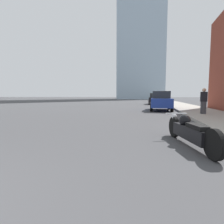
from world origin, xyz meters
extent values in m
cube|color=#9E998E|center=(6.42, 40.00, 0.07)|extent=(3.09, 240.00, 0.15)
cylinder|color=black|center=(3.52, 5.30, 0.31)|extent=(0.25, 0.62, 0.61)
cylinder|color=black|center=(4.01, 3.42, 0.31)|extent=(0.25, 0.62, 0.61)
cube|color=black|center=(3.77, 4.36, 0.33)|extent=(0.61, 1.48, 0.32)
sphere|color=black|center=(3.69, 4.65, 0.60)|extent=(0.29, 0.29, 0.29)
cube|color=black|center=(3.85, 4.06, 0.54)|extent=(0.38, 0.71, 0.10)
sphere|color=silver|center=(3.51, 5.33, 0.62)|extent=(0.16, 0.16, 0.16)
cylinder|color=silver|center=(3.55, 5.19, 0.72)|extent=(0.61, 0.19, 0.04)
cube|color=#1E3899|center=(3.64, 15.36, 0.68)|extent=(1.66, 4.04, 0.72)
cube|color=#23282D|center=(3.64, 15.36, 1.33)|extent=(1.41, 1.94, 0.60)
cylinder|color=black|center=(2.85, 16.61, 0.32)|extent=(0.20, 0.64, 0.64)
cylinder|color=black|center=(4.42, 16.61, 0.32)|extent=(0.20, 0.64, 0.64)
cylinder|color=black|center=(2.86, 14.11, 0.32)|extent=(0.20, 0.64, 0.64)
cylinder|color=black|center=(4.43, 14.11, 0.32)|extent=(0.20, 0.64, 0.64)
cube|color=black|center=(3.44, 26.84, 0.67)|extent=(1.89, 4.55, 0.69)
cube|color=#23282D|center=(3.44, 26.84, 1.34)|extent=(1.60, 2.19, 0.65)
cylinder|color=black|center=(2.55, 28.24, 0.32)|extent=(0.20, 0.65, 0.65)
cylinder|color=black|center=(4.33, 28.25, 0.32)|extent=(0.20, 0.65, 0.65)
cylinder|color=black|center=(2.56, 25.42, 0.32)|extent=(0.20, 0.65, 0.65)
cylinder|color=black|center=(4.34, 25.43, 0.32)|extent=(0.20, 0.65, 0.65)
cube|color=silver|center=(3.84, 39.16, 0.65)|extent=(1.84, 4.34, 0.60)
cube|color=#23282D|center=(3.84, 39.16, 1.30)|extent=(1.51, 2.11, 0.68)
cylinder|color=black|center=(2.99, 40.46, 0.35)|extent=(0.23, 0.71, 0.71)
cylinder|color=black|center=(4.59, 40.51, 0.35)|extent=(0.23, 0.71, 0.71)
cylinder|color=black|center=(3.09, 37.80, 0.35)|extent=(0.23, 0.71, 0.71)
cylinder|color=black|center=(4.69, 37.86, 0.35)|extent=(0.23, 0.71, 0.71)
cube|color=#1E6B33|center=(3.46, 49.30, 0.68)|extent=(2.00, 3.96, 0.66)
cube|color=#23282D|center=(3.46, 49.30, 1.31)|extent=(1.65, 1.92, 0.59)
cylinder|color=black|center=(2.61, 50.53, 0.35)|extent=(0.22, 0.70, 0.70)
cylinder|color=black|center=(4.39, 50.48, 0.35)|extent=(0.22, 0.70, 0.70)
cylinder|color=black|center=(2.53, 48.12, 0.35)|extent=(0.22, 0.70, 0.70)
cylinder|color=black|center=(4.31, 48.06, 0.35)|extent=(0.22, 0.70, 0.70)
cube|color=#38383D|center=(5.93, 11.36, 0.52)|extent=(0.29, 0.20, 0.75)
cube|color=black|center=(5.93, 11.36, 1.19)|extent=(0.36, 0.20, 0.59)
sphere|color=tan|center=(5.93, 11.36, 1.60)|extent=(0.22, 0.22, 0.22)
camera|label=1|loc=(2.82, -0.18, 1.23)|focal=28.00mm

